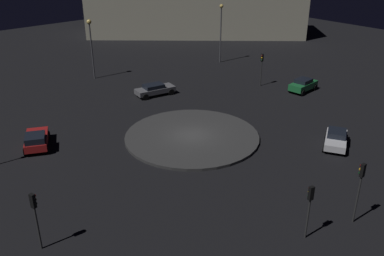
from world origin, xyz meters
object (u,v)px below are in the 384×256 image
traffic_light_south_near (360,181)px  store_building (196,11)px  traffic_light_east (262,63)px  car_grey (155,89)px  car_red (36,140)px  traffic_light_south (310,202)px  car_white (336,139)px  streetlamp_north (91,37)px  streetlamp_northeast (221,25)px  traffic_light_west (35,210)px  car_green (303,85)px

traffic_light_south_near → store_building: size_ratio=0.12×
traffic_light_east → store_building: (13.50, 27.28, 1.45)m
car_grey → car_red: size_ratio=1.11×
traffic_light_south → car_white: bearing=-51.3°
traffic_light_east → streetlamp_north: (-14.03, 16.11, 2.48)m
streetlamp_northeast → car_grey: bearing=-162.1°
traffic_light_east → streetlamp_north: bearing=-67.8°
car_white → streetlamp_northeast: 28.59m
traffic_light_south → traffic_light_south_near: bearing=-92.5°
traffic_light_east → streetlamp_northeast: 11.70m
store_building → traffic_light_south_near: bearing=100.7°
car_white → store_building: 47.43m
car_red → traffic_light_south: (7.65, -22.57, 1.85)m
car_grey → traffic_light_west: traffic_light_west is taller
car_white → traffic_light_south: size_ratio=1.14×
car_white → traffic_light_west: bearing=-38.2°
car_red → traffic_light_south: 23.90m
traffic_light_east → store_building: size_ratio=0.11×
traffic_light_west → traffic_light_south: traffic_light_west is taller
streetlamp_north → car_white: bearing=-78.2°
traffic_light_south → car_red: bearing=33.3°
car_red → streetlamp_northeast: bearing=-48.6°
car_green → store_building: 34.03m
traffic_light_south_near → streetlamp_northeast: streetlamp_northeast is taller
traffic_light_east → streetlamp_north: 21.50m
car_red → traffic_light_east: traffic_light_east is taller
car_red → traffic_light_east: size_ratio=1.08×
car_grey → car_white: size_ratio=1.13×
car_red → traffic_light_east: 27.69m
car_red → streetlamp_northeast: size_ratio=0.52×
car_grey → car_white: (4.36, -20.90, -0.02)m
traffic_light_east → traffic_light_south: size_ratio=1.08×
store_building → streetlamp_north: bearing=64.1°
streetlamp_northeast → traffic_light_east: bearing=-108.6°
car_red → traffic_light_west: bearing=-176.0°
traffic_light_south → streetlamp_northeast: streetlamp_northeast is taller
car_green → traffic_light_east: bearing=112.0°
car_green → traffic_light_south: size_ratio=1.06×
car_green → store_building: (11.22, 31.93, 3.50)m
traffic_light_south → store_building: bearing=-20.3°
car_white → streetlamp_north: streetlamp_north is taller
traffic_light_east → streetlamp_north: size_ratio=0.53×
car_grey → streetlamp_north: 11.48m
car_grey → traffic_light_south_near: (-4.37, -27.59, 2.34)m
traffic_light_east → traffic_light_south: 28.68m
car_green → traffic_light_south_near: 25.33m
car_red → streetlamp_north: streetlamp_north is taller
car_grey → car_green: (14.16, -10.46, 0.07)m
traffic_light_south_near → traffic_light_east: bearing=-35.7°
car_grey → streetlamp_northeast: (15.51, 5.01, 4.67)m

